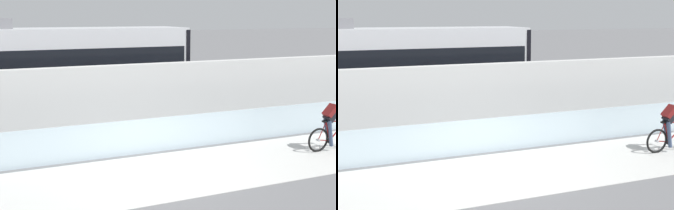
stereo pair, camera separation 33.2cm
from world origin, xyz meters
TOP-DOWN VIEW (x-y plane):
  - ground_plane at (0.00, 0.00)m, footprint 200.00×200.00m
  - bike_path_deck at (0.00, 0.00)m, footprint 32.00×3.20m
  - glass_parapet at (0.00, 1.85)m, footprint 32.00×0.05m
  - concrete_barrier_wall at (0.00, 3.65)m, footprint 32.00×0.36m
  - tram_rail_near at (0.00, 6.13)m, footprint 32.00×0.08m
  - tram_rail_far at (0.00, 7.57)m, footprint 32.00×0.08m
  - tram at (-2.08, 6.85)m, footprint 11.06×2.54m
  - cyclist_on_bike at (5.44, -0.00)m, footprint 1.77×0.58m

SIDE VIEW (x-z plane):
  - ground_plane at x=0.00m, z-range 0.00..0.00m
  - tram_rail_near at x=0.00m, z-range 0.00..0.01m
  - tram_rail_far at x=0.00m, z-range 0.00..0.01m
  - bike_path_deck at x=0.00m, z-range 0.00..0.01m
  - glass_parapet at x=0.00m, z-range 0.00..1.01m
  - cyclist_on_bike at x=5.44m, z-range -0.01..1.60m
  - concrete_barrier_wall at x=0.00m, z-range 0.00..2.38m
  - tram at x=-2.08m, z-range -0.01..3.80m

